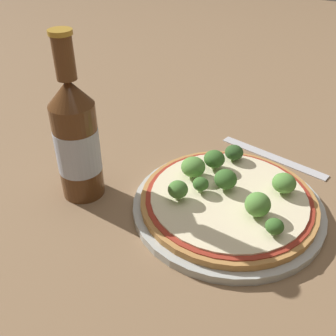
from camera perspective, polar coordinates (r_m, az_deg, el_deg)
The scene contains 14 objects.
ground_plane at distance 0.56m, azimuth 7.22°, elevation -6.33°, with size 3.00×3.00×0.00m, color #846647.
plate at distance 0.57m, azimuth 8.63°, elevation -5.57°, with size 0.27×0.27×0.01m.
pizza at distance 0.56m, azimuth 8.74°, elevation -4.55°, with size 0.25×0.25×0.01m.
broccoli_floret_0 at distance 0.58m, azimuth 3.68°, elevation 0.16°, with size 0.04×0.04×0.03m.
broccoli_floret_1 at distance 0.57m, azimuth 16.49°, elevation -2.11°, with size 0.03×0.03×0.03m.
broccoli_floret_2 at distance 0.52m, azimuth 12.89°, elevation -5.19°, with size 0.03×0.03×0.03m.
broccoli_floret_3 at distance 0.62m, azimuth 9.56°, elevation 2.23°, with size 0.03×0.03×0.02m.
broccoli_floret_4 at distance 0.59m, azimuth 6.74°, elevation 1.31°, with size 0.03×0.03×0.03m.
broccoli_floret_5 at distance 0.55m, azimuth 4.71°, elevation -2.44°, with size 0.02×0.02×0.02m.
broccoli_floret_6 at distance 0.50m, azimuth 15.20°, elevation -8.19°, with size 0.02×0.02×0.02m.
broccoli_floret_7 at distance 0.55m, azimuth 8.43°, elevation -1.64°, with size 0.03×0.03×0.03m.
broccoli_floret_8 at distance 0.53m, azimuth 1.45°, elevation -3.15°, with size 0.03×0.03×0.03m.
beer_bottle at distance 0.56m, azimuth -13.13°, elevation 4.04°, with size 0.06×0.06×0.24m.
fork at distance 0.69m, azimuth 14.95°, elevation 1.59°, with size 0.06×0.19×0.00m.
Camera 1 is at (-0.41, -0.13, 0.37)m, focal length 42.00 mm.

